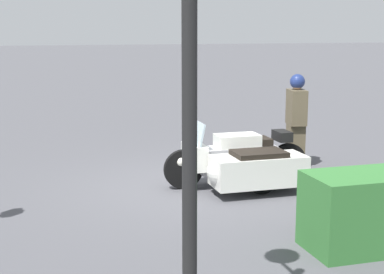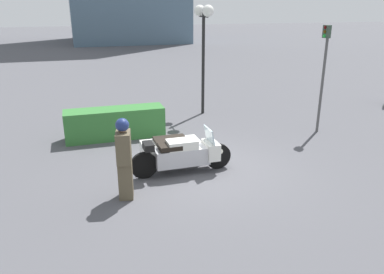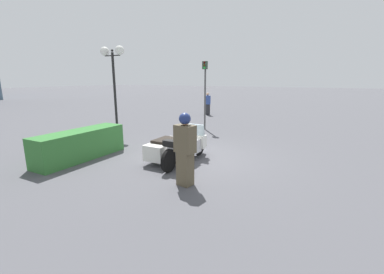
{
  "view_description": "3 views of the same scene",
  "coord_description": "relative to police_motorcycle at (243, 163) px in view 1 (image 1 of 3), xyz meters",
  "views": [
    {
      "loc": [
        3.01,
        9.62,
        2.8
      ],
      "look_at": [
        0.14,
        -0.22,
        0.86
      ],
      "focal_mm": 55.0,
      "sensor_mm": 36.0,
      "label": 1
    },
    {
      "loc": [
        -3.08,
        -8.58,
        4.12
      ],
      "look_at": [
        -0.27,
        0.32,
        0.86
      ],
      "focal_mm": 35.0,
      "sensor_mm": 36.0,
      "label": 2
    },
    {
      "loc": [
        -7.61,
        -3.96,
        2.69
      ],
      "look_at": [
        -0.78,
        -0.31,
        0.92
      ],
      "focal_mm": 24.0,
      "sensor_mm": 36.0,
      "label": 3
    }
  ],
  "objects": [
    {
      "name": "officer_rider",
      "position": [
        -1.6,
        -1.25,
        0.51
      ],
      "size": [
        0.4,
        0.56,
        1.88
      ],
      "rotation": [
        0.0,
        0.0,
        -0.19
      ],
      "color": "brown",
      "rests_on": "ground"
    },
    {
      "name": "ground_plane",
      "position": [
        0.61,
        -0.38,
        -0.48
      ],
      "size": [
        160.0,
        160.0,
        0.0
      ],
      "primitive_type": "plane",
      "color": "#4C4C51"
    },
    {
      "name": "police_motorcycle",
      "position": [
        0.0,
        0.0,
        0.0
      ],
      "size": [
        2.69,
        1.35,
        1.17
      ],
      "rotation": [
        0.0,
        0.0,
        0.0
      ],
      "color": "black",
      "rests_on": "ground"
    }
  ]
}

